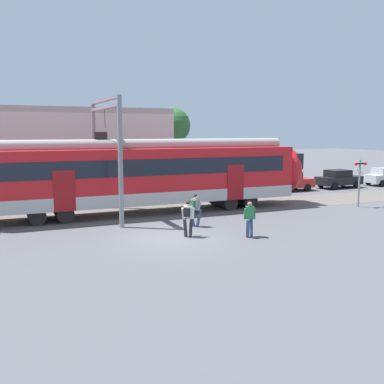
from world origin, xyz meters
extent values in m
plane|color=#515156|center=(0.00, 0.00, 0.00)|extent=(160.00, 160.00, 0.00)
cube|color=#B7B2AD|center=(1.02, 6.16, 1.05)|extent=(18.00, 3.06, 0.70)
cube|color=red|center=(1.02, 6.16, 2.60)|extent=(18.00, 3.00, 2.40)
cube|color=black|center=(1.02, 4.65, 2.80)|extent=(16.56, 0.03, 0.90)
cube|color=maroon|center=(5.97, 4.64, 1.75)|extent=(1.10, 0.04, 2.10)
cube|color=maroon|center=(-3.93, 4.64, 1.75)|extent=(1.10, 0.04, 2.10)
cylinder|color=#9C9793|center=(1.02, 6.16, 3.98)|extent=(17.64, 0.70, 0.70)
cube|color=black|center=(-1.68, 6.16, 4.53)|extent=(0.70, 0.12, 0.40)
cylinder|color=black|center=(7.30, 6.16, 0.45)|extent=(0.90, 2.40, 0.90)
cylinder|color=black|center=(5.90, 6.16, 0.45)|extent=(0.90, 2.40, 0.90)
cylinder|color=black|center=(-3.86, 6.16, 0.45)|extent=(0.90, 2.40, 0.90)
cylinder|color=black|center=(-5.26, 6.16, 0.45)|extent=(0.90, 2.40, 0.90)
ellipsoid|color=red|center=(10.57, 6.16, 2.25)|extent=(1.80, 2.85, 2.95)
cube|color=black|center=(10.92, 6.16, 2.85)|extent=(0.40, 2.40, 1.00)
cylinder|color=#28282D|center=(0.98, -0.18, 0.43)|extent=(0.34, 0.37, 0.87)
cylinder|color=#28282D|center=(0.67, -0.28, 0.43)|extent=(0.34, 0.37, 0.87)
cube|color=silver|center=(0.82, -0.23, 1.14)|extent=(0.43, 0.42, 0.56)
cylinder|color=silver|center=(0.61, -0.15, 1.09)|extent=(0.23, 0.25, 0.52)
cylinder|color=silver|center=(1.04, -0.31, 1.09)|extent=(0.23, 0.25, 0.52)
sphere|color=tan|center=(0.84, -0.22, 1.53)|extent=(0.22, 0.22, 0.22)
sphere|color=black|center=(0.82, -0.23, 1.56)|extent=(0.20, 0.20, 0.20)
cube|color=black|center=(0.71, -0.37, 1.16)|extent=(0.32, 0.30, 0.40)
cylinder|color=navy|center=(2.18, 1.57, 0.43)|extent=(0.38, 0.24, 0.87)
cylinder|color=navy|center=(1.87, 1.67, 0.43)|extent=(0.38, 0.24, 0.87)
cube|color=gray|center=(2.02, 1.62, 1.14)|extent=(0.33, 0.41, 0.56)
cylinder|color=gray|center=(1.89, 1.81, 1.09)|extent=(0.26, 0.15, 0.52)
cylinder|color=gray|center=(2.16, 1.43, 1.09)|extent=(0.26, 0.15, 0.52)
sphere|color=beige|center=(2.04, 1.63, 1.53)|extent=(0.22, 0.22, 0.22)
sphere|color=black|center=(2.02, 1.62, 1.56)|extent=(0.20, 0.20, 0.20)
cube|color=#235633|center=(1.85, 1.57, 1.16)|extent=(0.23, 0.31, 0.40)
cylinder|color=navy|center=(3.19, -1.52, 0.43)|extent=(0.29, 0.38, 0.87)
cylinder|color=navy|center=(3.48, -1.35, 0.43)|extent=(0.29, 0.38, 0.87)
cube|color=#2D7F47|center=(3.33, -1.44, 1.14)|extent=(0.43, 0.37, 0.56)
cylinder|color=#2D7F47|center=(3.57, -1.46, 1.09)|extent=(0.19, 0.26, 0.52)
cylinder|color=#2D7F47|center=(3.10, -1.41, 1.09)|extent=(0.19, 0.26, 0.52)
sphere|color=#9E7051|center=(3.32, -1.46, 1.53)|extent=(0.22, 0.22, 0.22)
sphere|color=black|center=(3.33, -1.44, 1.56)|extent=(0.20, 0.20, 0.20)
cube|color=black|center=(3.41, -1.28, 1.16)|extent=(0.32, 0.27, 0.40)
cube|color=#B22323|center=(14.39, 11.00, 0.64)|extent=(4.02, 1.69, 0.68)
cube|color=maroon|center=(14.24, 11.00, 1.26)|extent=(1.92, 1.46, 0.56)
cube|color=black|center=(15.19, 11.01, 1.22)|extent=(0.14, 1.37, 0.48)
cylinder|color=black|center=(15.62, 11.79, 0.30)|extent=(0.60, 0.21, 0.60)
cylinder|color=black|center=(15.64, 10.23, 0.30)|extent=(0.60, 0.21, 0.60)
cylinder|color=black|center=(13.14, 11.76, 0.30)|extent=(0.60, 0.21, 0.60)
cylinder|color=black|center=(13.16, 10.21, 0.30)|extent=(0.60, 0.21, 0.60)
cube|color=black|center=(19.43, 10.96, 0.64)|extent=(4.09, 1.86, 0.68)
cube|color=black|center=(19.28, 10.95, 1.26)|extent=(1.98, 1.54, 0.56)
cube|color=black|center=(20.23, 11.00, 1.22)|extent=(0.20, 1.37, 0.48)
cylinder|color=black|center=(20.63, 11.80, 0.30)|extent=(0.61, 0.23, 0.60)
cylinder|color=black|center=(20.71, 10.25, 0.30)|extent=(0.61, 0.23, 0.60)
cylinder|color=black|center=(18.15, 11.66, 0.30)|extent=(0.61, 0.23, 0.60)
cylinder|color=black|center=(18.24, 10.11, 0.30)|extent=(0.61, 0.23, 0.60)
cylinder|color=black|center=(23.44, 11.66, 0.30)|extent=(0.60, 0.20, 0.60)
cylinder|color=black|center=(23.44, 10.10, 0.30)|extent=(0.60, 0.20, 0.60)
cylinder|color=gray|center=(-1.43, 2.96, 3.25)|extent=(0.24, 0.24, 6.50)
cylinder|color=gray|center=(-1.43, 9.36, 3.25)|extent=(0.24, 0.24, 6.50)
cube|color=gray|center=(-1.43, 6.16, 6.45)|extent=(0.20, 6.40, 0.16)
cube|color=gray|center=(-1.43, 6.16, 6.05)|extent=(0.20, 6.40, 0.16)
cylinder|color=black|center=(-1.43, 6.16, 5.45)|extent=(0.03, 0.03, 1.00)
cylinder|color=gray|center=(13.87, 2.89, 1.50)|extent=(0.11, 0.11, 3.00)
cube|color=black|center=(13.87, 2.89, 2.75)|extent=(0.80, 0.10, 0.10)
sphere|color=red|center=(13.49, 2.83, 2.75)|extent=(0.20, 0.20, 0.20)
sphere|color=red|center=(14.25, 2.83, 2.75)|extent=(0.20, 0.20, 0.20)
cube|color=white|center=(13.87, 2.86, 2.25)|extent=(0.72, 0.03, 0.48)
cube|color=beige|center=(-3.38, 14.72, 3.00)|extent=(16.73, 5.00, 6.00)
cube|color=#A7A39B|center=(-3.38, 14.72, 6.20)|extent=(16.73, 5.00, 0.40)
cylinder|color=brown|center=(7.64, 19.34, 2.07)|extent=(0.32, 0.32, 4.14)
sphere|color=#2D662D|center=(7.64, 19.34, 5.27)|extent=(3.22, 3.22, 3.22)
camera|label=1|loc=(-6.99, -18.64, 4.78)|focal=42.00mm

